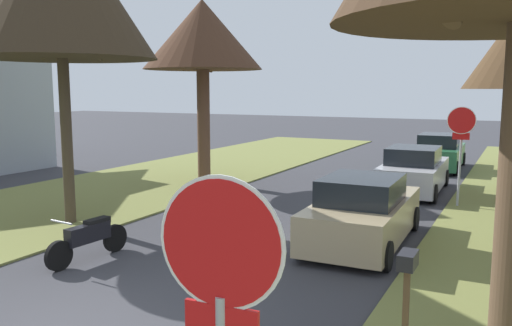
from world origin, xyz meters
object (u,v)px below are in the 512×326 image
at_px(stop_sign_near, 221,313).
at_px(parked_sedan_silver, 414,171).
at_px(street_tree_left_mid_b, 202,36).
at_px(stop_sign_far, 461,135).
at_px(curbside_mailbox, 407,271).
at_px(parked_sedan_green, 439,153).
at_px(parked_motorcycle, 89,238).
at_px(parked_sedan_tan, 363,213).

xyz_separation_m(stop_sign_near, parked_sedan_silver, (-1.77, 15.77, -1.48)).
bearing_deg(street_tree_left_mid_b, stop_sign_far, -0.76).
bearing_deg(curbside_mailbox, stop_sign_near, -92.84).
relative_size(stop_sign_far, parked_sedan_silver, 0.67).
bearing_deg(parked_sedan_silver, stop_sign_far, -48.10).
bearing_deg(parked_sedan_green, parked_motorcycle, -105.43).
relative_size(stop_sign_far, parked_sedan_tan, 0.67).
relative_size(stop_sign_near, parked_sedan_green, 0.67).
height_order(parked_sedan_silver, parked_sedan_green, same).
xyz_separation_m(stop_sign_near, parked_motorcycle, (-6.32, 5.23, -1.72)).
bearing_deg(parked_sedan_tan, stop_sign_near, -79.69).
xyz_separation_m(parked_sedan_silver, curbside_mailbox, (1.99, -11.24, 0.33)).
bearing_deg(curbside_mailbox, parked_sedan_green, 96.62).
height_order(parked_sedan_tan, parked_sedan_silver, same).
height_order(stop_sign_near, parked_sedan_silver, stop_sign_near).
xyz_separation_m(parked_sedan_tan, parked_motorcycle, (-4.68, -3.74, -0.24)).
bearing_deg(parked_sedan_tan, parked_motorcycle, -141.39).
height_order(street_tree_left_mid_b, curbside_mailbox, street_tree_left_mid_b).
xyz_separation_m(street_tree_left_mid_b, parked_sedan_green, (7.41, 7.64, -4.71)).
height_order(parked_sedan_silver, parked_motorcycle, parked_sedan_silver).
relative_size(parked_sedan_tan, parked_motorcycle, 2.17).
relative_size(stop_sign_near, parked_motorcycle, 1.45).
relative_size(street_tree_left_mid_b, parked_motorcycle, 3.27).
bearing_deg(parked_motorcycle, parked_sedan_silver, 66.65).
xyz_separation_m(parked_sedan_silver, parked_motorcycle, (-4.55, -10.54, -0.24)).
height_order(parked_sedan_green, parked_motorcycle, parked_sedan_green).
bearing_deg(street_tree_left_mid_b, parked_sedan_tan, -34.00).
xyz_separation_m(street_tree_left_mid_b, parked_motorcycle, (2.86, -8.83, -4.95)).
relative_size(parked_sedan_silver, parked_motorcycle, 2.17).
xyz_separation_m(street_tree_left_mid_b, curbside_mailbox, (9.40, -9.53, -4.37)).
relative_size(street_tree_left_mid_b, parked_sedan_green, 1.51).
bearing_deg(stop_sign_far, parked_motorcycle, -125.38).
xyz_separation_m(stop_sign_near, street_tree_left_mid_b, (-9.18, 14.06, 3.23)).
bearing_deg(stop_sign_far, stop_sign_near, -89.47).
bearing_deg(street_tree_left_mid_b, curbside_mailbox, -45.40).
bearing_deg(curbside_mailbox, parked_sedan_silver, 100.05).
bearing_deg(stop_sign_near, parked_sedan_silver, 96.40).
distance_m(parked_sedan_silver, parked_sedan_green, 5.94).
bearing_deg(parked_sedan_tan, street_tree_left_mid_b, 146.00).
relative_size(street_tree_left_mid_b, parked_sedan_silver, 1.51).
bearing_deg(stop_sign_far, parked_sedan_silver, 131.90).
bearing_deg(curbside_mailbox, parked_motorcycle, 173.87).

